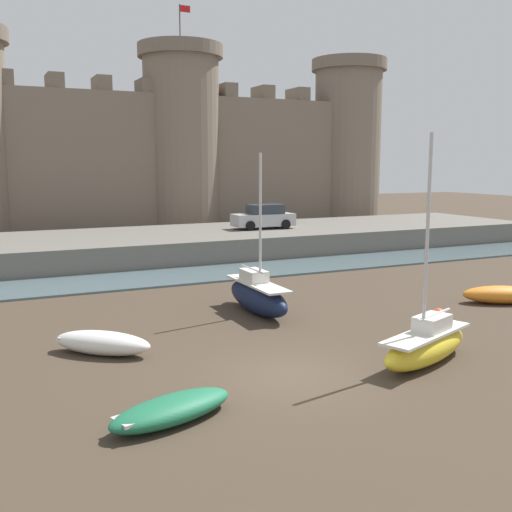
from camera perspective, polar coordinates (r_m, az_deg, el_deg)
ground_plane at (r=16.72m, az=3.24°, el=-11.28°), size 160.00×160.00×0.00m
water_channel at (r=30.33m, az=-10.47°, el=-2.15°), size 80.00×4.50×0.10m
quay_road at (r=37.19m, az=-13.39°, el=0.80°), size 59.11×10.00×1.42m
castle at (r=46.94m, az=-16.31°, el=9.71°), size 53.75×6.64×17.87m
sailboat_midflat_left at (r=23.19m, az=0.14°, el=-3.75°), size 1.17×4.54×6.13m
rowboat_foreground_right at (r=26.81m, az=22.36°, el=-3.39°), size 3.37×2.48×0.73m
sailboat_near_channel_left at (r=18.15m, az=15.92°, el=-8.06°), size 4.29×2.53×6.57m
rowboat_foreground_left at (r=13.95m, az=-8.02°, el=-14.22°), size 3.32×2.01×0.58m
rowboat_midflat_centre at (r=18.91m, az=-14.43°, el=-7.97°), size 3.06×2.88×0.71m
mooring_buoy_off_centre at (r=23.01m, az=16.98°, el=-5.39°), size 0.50×0.50×0.50m
car_quay_centre_east at (r=40.04m, az=0.74°, el=3.73°), size 4.18×2.03×1.62m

